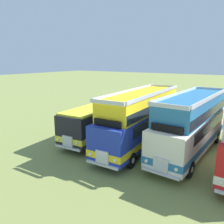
{
  "coord_description": "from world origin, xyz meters",
  "views": [
    {
      "loc": [
        1.83,
        -16.24,
        6.86
      ],
      "look_at": [
        -8.9,
        0.27,
        2.31
      ],
      "focal_mm": 36.17,
      "sensor_mm": 36.0,
      "label": 1
    }
  ],
  "objects": [
    {
      "name": "ground_plane",
      "position": [
        0.0,
        0.0,
        0.0
      ],
      "size": [
        200.0,
        200.0,
        0.0
      ],
      "primitive_type": "plane",
      "color": "olive"
    },
    {
      "name": "bus_first_in_row",
      "position": [
        -9.63,
        0.26,
        1.75
      ],
      "size": [
        3.16,
        10.69,
        2.99
      ],
      "color": "black",
      "rests_on": "ground"
    },
    {
      "name": "bus_second_in_row",
      "position": [
        -5.78,
        -0.12,
        2.36
      ],
      "size": [
        2.86,
        11.45,
        4.52
      ],
      "color": "#1E339E",
      "rests_on": "ground"
    },
    {
      "name": "bus_third_in_row",
      "position": [
        -1.92,
        0.46,
        2.36
      ],
      "size": [
        3.14,
        10.85,
        4.52
      ],
      "color": "silver",
      "rests_on": "ground"
    }
  ]
}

